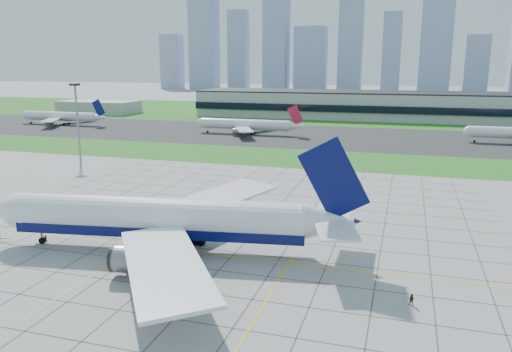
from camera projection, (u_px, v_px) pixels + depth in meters
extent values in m
plane|color=#9D9D98|center=(193.00, 248.00, 88.33)|extent=(1400.00, 1400.00, 0.00)
cube|color=#30681D|center=(299.00, 158.00, 172.37)|extent=(700.00, 35.00, 0.04)
cube|color=#383838|center=(324.00, 136.00, 223.72)|extent=(700.00, 75.00, 0.04)
cube|color=#30681D|center=(351.00, 113.00, 326.44)|extent=(700.00, 145.00, 0.04)
cube|color=#474744|center=(13.00, 210.00, 111.22)|extent=(0.18, 130.00, 0.02)
cube|color=#474744|center=(43.00, 213.00, 108.96)|extent=(0.18, 130.00, 0.02)
cube|color=#474744|center=(74.00, 216.00, 106.70)|extent=(0.18, 130.00, 0.02)
cube|color=#474744|center=(107.00, 219.00, 104.44)|extent=(0.18, 130.00, 0.02)
cube|color=#474744|center=(141.00, 223.00, 102.18)|extent=(0.18, 130.00, 0.02)
cube|color=#474744|center=(176.00, 226.00, 99.92)|extent=(0.18, 130.00, 0.02)
cube|color=#474744|center=(213.00, 230.00, 97.67)|extent=(0.18, 130.00, 0.02)
cube|color=#474744|center=(252.00, 234.00, 95.41)|extent=(0.18, 130.00, 0.02)
cube|color=#474744|center=(293.00, 238.00, 93.15)|extent=(0.18, 130.00, 0.02)
cube|color=#474744|center=(336.00, 242.00, 90.89)|extent=(0.18, 130.00, 0.02)
cube|color=#474744|center=(381.00, 247.00, 88.63)|extent=(0.18, 130.00, 0.02)
cube|color=#474744|center=(429.00, 252.00, 86.37)|extent=(0.18, 130.00, 0.02)
cube|color=#474744|center=(478.00, 257.00, 84.12)|extent=(0.18, 130.00, 0.02)
cube|color=#474744|center=(81.00, 342.00, 58.45)|extent=(110.00, 0.18, 0.02)
cube|color=#474744|center=(119.00, 310.00, 65.92)|extent=(110.00, 0.18, 0.02)
cube|color=#474744|center=(148.00, 285.00, 73.39)|extent=(110.00, 0.18, 0.02)
cube|color=#474744|center=(172.00, 265.00, 80.86)|extent=(110.00, 0.18, 0.02)
cube|color=#474744|center=(193.00, 248.00, 88.33)|extent=(110.00, 0.18, 0.02)
cube|color=#474744|center=(210.00, 233.00, 95.80)|extent=(110.00, 0.18, 0.02)
cube|color=#474744|center=(224.00, 221.00, 103.27)|extent=(110.00, 0.18, 0.02)
cube|color=#474744|center=(237.00, 210.00, 110.74)|extent=(110.00, 0.18, 0.02)
cube|color=#474744|center=(248.00, 201.00, 118.21)|extent=(110.00, 0.18, 0.02)
cube|color=#474744|center=(257.00, 193.00, 125.68)|extent=(110.00, 0.18, 0.02)
cube|color=#474744|center=(266.00, 186.00, 133.15)|extent=(110.00, 0.18, 0.02)
cube|color=#474744|center=(274.00, 179.00, 140.62)|extent=(110.00, 0.18, 0.02)
cube|color=#474744|center=(280.00, 173.00, 148.09)|extent=(110.00, 0.18, 0.02)
cube|color=yellow|center=(188.00, 252.00, 86.46)|extent=(120.00, 0.25, 0.03)
cube|color=yellow|center=(188.00, 212.00, 109.83)|extent=(0.25, 100.00, 0.03)
cube|color=yellow|center=(313.00, 223.00, 101.92)|extent=(0.25, 100.00, 0.03)
cube|color=#B7B7B2|center=(417.00, 107.00, 290.16)|extent=(260.00, 42.00, 15.00)
cube|color=black|center=(417.00, 111.00, 270.19)|extent=(260.00, 1.00, 4.00)
cube|color=black|center=(418.00, 93.00, 288.42)|extent=(260.00, 42.00, 0.80)
cube|color=#B7B7B2|center=(99.00, 107.00, 328.71)|extent=(50.00, 25.00, 8.00)
cylinder|color=gray|center=(78.00, 123.00, 166.04)|extent=(0.70, 0.70, 25.00)
cube|color=black|center=(75.00, 84.00, 163.25)|extent=(2.50, 2.50, 0.80)
cube|color=#93A1C0|center=(172.00, 62.00, 639.25)|extent=(24.00, 21.60, 68.00)
cube|color=#93A1C0|center=(204.00, 31.00, 618.41)|extent=(31.00, 27.90, 142.00)
cube|color=#93A1C0|center=(238.00, 51.00, 610.88)|extent=(22.00, 19.80, 95.00)
cube|color=#93A1C0|center=(277.00, 22.00, 590.18)|extent=(28.00, 25.20, 160.00)
cube|color=#93A1C0|center=(311.00, 59.00, 587.78)|extent=(35.00, 31.50, 74.00)
cube|color=#93A1C0|center=(351.00, 39.00, 569.95)|extent=(26.00, 23.40, 118.00)
cube|color=#93A1C0|center=(392.00, 53.00, 560.27)|extent=(20.00, 18.00, 88.00)
cube|color=#93A1C0|center=(437.00, 23.00, 540.46)|extent=(33.00, 29.70, 150.00)
cube|color=#93A1C0|center=(476.00, 65.00, 538.00)|extent=(24.00, 21.60, 62.00)
cylinder|color=white|center=(160.00, 217.00, 85.89)|extent=(50.53, 14.08, 6.54)
cube|color=#070C47|center=(160.00, 228.00, 86.34)|extent=(50.46, 13.65, 1.74)
ellipsoid|color=white|center=(25.00, 211.00, 89.33)|extent=(11.33, 8.05, 6.54)
cube|color=black|center=(13.00, 207.00, 89.53)|extent=(2.90, 3.81, 0.65)
cone|color=white|center=(329.00, 222.00, 81.86)|extent=(9.56, 7.46, 6.21)
cube|color=#070C47|center=(334.00, 179.00, 80.18)|extent=(11.82, 2.34, 13.91)
cube|color=white|center=(219.00, 198.00, 102.07)|extent=(18.43, 32.04, 1.06)
cube|color=white|center=(164.00, 264.00, 68.40)|extent=(25.45, 30.66, 1.06)
cylinder|color=slate|center=(180.00, 215.00, 97.66)|extent=(7.63, 5.17, 4.14)
cylinder|color=slate|center=(136.00, 260.00, 75.56)|extent=(7.63, 5.17, 4.14)
cylinder|color=gray|center=(42.00, 236.00, 89.98)|extent=(0.45, 0.45, 2.83)
cylinder|color=black|center=(42.00, 241.00, 90.16)|extent=(1.27, 0.72, 1.20)
cylinder|color=black|center=(197.00, 241.00, 89.70)|extent=(1.60, 1.51, 1.42)
cylinder|color=black|center=(186.00, 255.00, 82.96)|extent=(1.60, 1.51, 1.42)
cube|color=gray|center=(2.00, 238.00, 91.44)|extent=(2.95, 0.63, 0.18)
imported|color=black|center=(46.00, 239.00, 90.12)|extent=(0.53, 0.68, 1.65)
imported|color=black|center=(412.00, 300.00, 66.98)|extent=(0.95, 0.84, 1.65)
cylinder|color=white|center=(60.00, 116.00, 266.19)|extent=(43.21, 4.80, 4.80)
cube|color=#081156|center=(98.00, 108.00, 258.31)|extent=(7.46, 0.40, 9.15)
cube|color=white|center=(78.00, 116.00, 275.79)|extent=(13.89, 20.66, 0.40)
cube|color=white|center=(51.00, 120.00, 255.25)|extent=(13.89, 20.66, 0.40)
cylinder|color=black|center=(69.00, 123.00, 268.11)|extent=(1.00, 1.00, 1.00)
cylinder|color=black|center=(64.00, 124.00, 264.00)|extent=(1.00, 1.00, 1.00)
cylinder|color=white|center=(245.00, 124.00, 230.05)|extent=(42.38, 4.80, 4.80)
cube|color=red|center=(295.00, 115.00, 222.31)|extent=(7.46, 0.40, 9.15)
cube|color=white|center=(258.00, 124.00, 239.67)|extent=(13.89, 20.66, 0.40)
cube|color=white|center=(244.00, 129.00, 219.12)|extent=(13.89, 20.66, 0.40)
cylinder|color=black|center=(254.00, 133.00, 231.99)|extent=(1.00, 1.00, 1.00)
cylinder|color=black|center=(251.00, 134.00, 227.88)|extent=(1.00, 1.00, 1.00)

